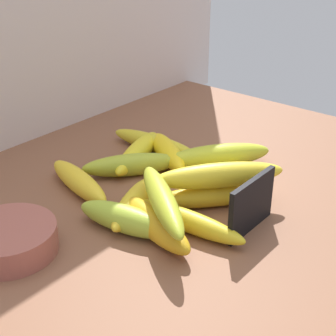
{
  "coord_description": "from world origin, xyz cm",
  "views": [
    {
      "loc": [
        -53.64,
        -44.89,
        45.55
      ],
      "look_at": [
        3.19,
        2.03,
        8.0
      ],
      "focal_mm": 54.77,
      "sensor_mm": 36.0,
      "label": 1
    }
  ],
  "objects_px": {
    "banana_2": "(133,204)",
    "banana_12": "(162,200)",
    "banana_1": "(188,221)",
    "chalkboard_sign": "(251,207)",
    "banana_4": "(217,156)",
    "banana_8": "(167,152)",
    "fruit_bowl": "(9,240)",
    "banana_5": "(220,180)",
    "banana_3": "(213,196)",
    "banana_11": "(124,218)",
    "banana_13": "(219,175)",
    "banana_7": "(79,181)",
    "banana_9": "(138,153)",
    "banana_0": "(153,223)",
    "banana_6": "(131,165)",
    "banana_10": "(154,143)"
  },
  "relations": [
    {
      "from": "banana_1",
      "to": "chalkboard_sign",
      "type": "bearing_deg",
      "value": -47.71
    },
    {
      "from": "fruit_bowl",
      "to": "banana_3",
      "type": "height_order",
      "value": "fruit_bowl"
    },
    {
      "from": "banana_2",
      "to": "banana_8",
      "type": "bearing_deg",
      "value": 23.3
    },
    {
      "from": "banana_3",
      "to": "banana_13",
      "type": "height_order",
      "value": "banana_13"
    },
    {
      "from": "banana_11",
      "to": "banana_13",
      "type": "xyz_separation_m",
      "value": [
        0.14,
        -0.07,
        0.03
      ]
    },
    {
      "from": "banana_1",
      "to": "banana_2",
      "type": "bearing_deg",
      "value": 100.09
    },
    {
      "from": "banana_4",
      "to": "banana_11",
      "type": "bearing_deg",
      "value": -176.97
    },
    {
      "from": "banana_12",
      "to": "banana_11",
      "type": "bearing_deg",
      "value": 119.23
    },
    {
      "from": "banana_4",
      "to": "banana_7",
      "type": "height_order",
      "value": "banana_4"
    },
    {
      "from": "banana_4",
      "to": "banana_13",
      "type": "relative_size",
      "value": 0.98
    },
    {
      "from": "banana_5",
      "to": "banana_11",
      "type": "xyz_separation_m",
      "value": [
        -0.19,
        0.04,
        0.0
      ]
    },
    {
      "from": "banana_1",
      "to": "banana_4",
      "type": "xyz_separation_m",
      "value": [
        0.2,
        0.09,
        0.01
      ]
    },
    {
      "from": "banana_3",
      "to": "banana_11",
      "type": "relative_size",
      "value": 1.22
    },
    {
      "from": "fruit_bowl",
      "to": "banana_2",
      "type": "height_order",
      "value": "fruit_bowl"
    },
    {
      "from": "banana_0",
      "to": "banana_3",
      "type": "distance_m",
      "value": 0.13
    },
    {
      "from": "chalkboard_sign",
      "to": "banana_1",
      "type": "relative_size",
      "value": 0.58
    },
    {
      "from": "banana_11",
      "to": "banana_5",
      "type": "bearing_deg",
      "value": -10.64
    },
    {
      "from": "banana_2",
      "to": "banana_12",
      "type": "relative_size",
      "value": 0.78
    },
    {
      "from": "banana_6",
      "to": "banana_9",
      "type": "xyz_separation_m",
      "value": [
        0.05,
        0.03,
        -0.0
      ]
    },
    {
      "from": "banana_7",
      "to": "banana_2",
      "type": "bearing_deg",
      "value": -86.88
    },
    {
      "from": "chalkboard_sign",
      "to": "banana_8",
      "type": "bearing_deg",
      "value": 67.73
    },
    {
      "from": "banana_1",
      "to": "banana_12",
      "type": "height_order",
      "value": "banana_12"
    },
    {
      "from": "banana_0",
      "to": "banana_8",
      "type": "xyz_separation_m",
      "value": [
        0.2,
        0.14,
        -0.0
      ]
    },
    {
      "from": "banana_6",
      "to": "banana_13",
      "type": "bearing_deg",
      "value": -87.21
    },
    {
      "from": "banana_3",
      "to": "banana_8",
      "type": "bearing_deg",
      "value": 64.11
    },
    {
      "from": "banana_0",
      "to": "banana_13",
      "type": "relative_size",
      "value": 0.82
    },
    {
      "from": "fruit_bowl",
      "to": "banana_5",
      "type": "distance_m",
      "value": 0.35
    },
    {
      "from": "fruit_bowl",
      "to": "banana_5",
      "type": "bearing_deg",
      "value": -20.32
    },
    {
      "from": "banana_2",
      "to": "banana_6",
      "type": "height_order",
      "value": "banana_6"
    },
    {
      "from": "banana_13",
      "to": "banana_0",
      "type": "bearing_deg",
      "value": 168.81
    },
    {
      "from": "banana_9",
      "to": "banana_10",
      "type": "distance_m",
      "value": 0.06
    },
    {
      "from": "chalkboard_sign",
      "to": "banana_11",
      "type": "distance_m",
      "value": 0.19
    },
    {
      "from": "banana_3",
      "to": "fruit_bowl",
      "type": "bearing_deg",
      "value": 152.42
    },
    {
      "from": "banana_4",
      "to": "banana_7",
      "type": "relative_size",
      "value": 1.18
    },
    {
      "from": "banana_8",
      "to": "banana_12",
      "type": "relative_size",
      "value": 0.79
    },
    {
      "from": "banana_7",
      "to": "banana_10",
      "type": "height_order",
      "value": "banana_7"
    },
    {
      "from": "banana_5",
      "to": "banana_11",
      "type": "distance_m",
      "value": 0.2
    },
    {
      "from": "banana_0",
      "to": "chalkboard_sign",
      "type": "bearing_deg",
      "value": -43.64
    },
    {
      "from": "banana_7",
      "to": "banana_13",
      "type": "height_order",
      "value": "banana_13"
    },
    {
      "from": "banana_5",
      "to": "banana_6",
      "type": "height_order",
      "value": "banana_6"
    },
    {
      "from": "banana_6",
      "to": "banana_0",
      "type": "bearing_deg",
      "value": -127.28
    },
    {
      "from": "banana_2",
      "to": "banana_6",
      "type": "distance_m",
      "value": 0.13
    },
    {
      "from": "banana_5",
      "to": "banana_10",
      "type": "distance_m",
      "value": 0.19
    },
    {
      "from": "banana_2",
      "to": "banana_9",
      "type": "relative_size",
      "value": 0.85
    },
    {
      "from": "chalkboard_sign",
      "to": "banana_12",
      "type": "height_order",
      "value": "chalkboard_sign"
    },
    {
      "from": "banana_10",
      "to": "banana_13",
      "type": "relative_size",
      "value": 0.94
    },
    {
      "from": "banana_4",
      "to": "fruit_bowl",
      "type": "bearing_deg",
      "value": 169.58
    },
    {
      "from": "banana_1",
      "to": "banana_7",
      "type": "distance_m",
      "value": 0.21
    },
    {
      "from": "chalkboard_sign",
      "to": "banana_8",
      "type": "distance_m",
      "value": 0.26
    },
    {
      "from": "banana_0",
      "to": "banana_3",
      "type": "relative_size",
      "value": 0.89
    }
  ]
}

